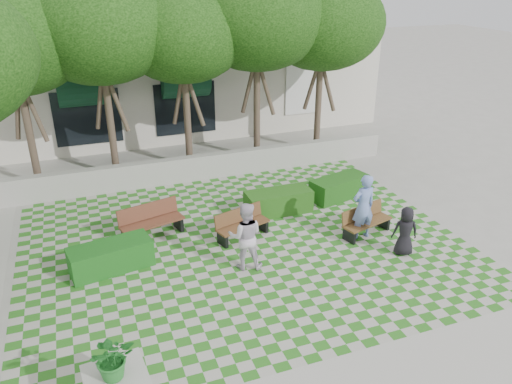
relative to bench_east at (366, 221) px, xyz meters
name	(u,v)px	position (x,y,z in m)	size (l,w,h in m)	color
ground	(258,265)	(-3.53, -0.51, -0.41)	(90.00, 90.00, 0.00)	gray
lawn	(245,247)	(-3.53, 0.49, -0.40)	(12.00, 12.00, 0.00)	#2B721E
retaining_wall	(198,167)	(-3.53, 5.69, 0.04)	(15.00, 0.36, 0.90)	#9E9B93
bench_east	(366,221)	(0.00, 0.00, 0.00)	(1.68, 0.94, 0.84)	brown
bench_mid	(242,224)	(-3.44, 1.07, 0.00)	(1.69, 0.99, 0.84)	#50321B
bench_west	(151,222)	(-5.87, 2.05, 0.06)	(1.92, 1.05, 0.96)	#542C1C
hedge_east	(339,187)	(0.51, 2.50, -0.05)	(2.04, 0.81, 0.71)	#184A13
hedge_midright	(278,202)	(-1.84, 2.17, -0.04)	(2.09, 0.83, 0.73)	#1D4C14
hedge_west	(111,257)	(-7.14, 0.67, -0.04)	(2.07, 0.83, 0.72)	#144E16
person_blue	(363,207)	(-0.22, -0.13, 0.57)	(0.71, 0.47, 1.95)	#6F87CB
person_dark	(405,231)	(0.38, -1.32, 0.29)	(0.68, 0.44, 1.38)	black
person_white	(245,236)	(-3.86, -0.44, 0.51)	(0.89, 0.69, 1.83)	silver
tree_row	(135,36)	(-5.40, 5.45, 4.77)	(17.70, 13.40, 7.41)	#47382B
building	(175,70)	(-2.60, 13.57, 2.11)	(18.00, 8.92, 5.15)	beige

